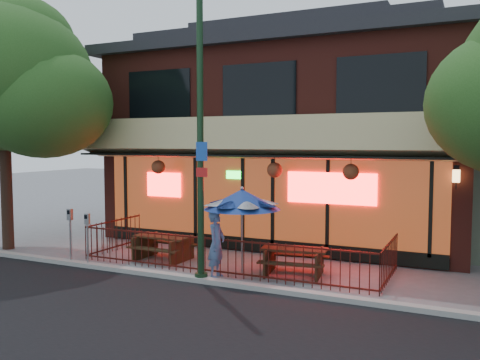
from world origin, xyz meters
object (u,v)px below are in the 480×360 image
at_px(parking_meter_near, 87,231).
at_px(parking_meter_far, 70,227).
at_px(street_light, 200,153).
at_px(picnic_table_right, 294,257).
at_px(street_tree_left, 6,70).
at_px(picnic_table_left, 163,244).
at_px(pedestrian, 216,244).
at_px(patio_umbrella, 242,199).

relative_size(parking_meter_near, parking_meter_far, 0.95).
bearing_deg(street_light, picnic_table_right, 38.48).
bearing_deg(parking_meter_far, street_tree_left, 166.43).
relative_size(picnic_table_left, parking_meter_far, 1.10).
xyz_separation_m(picnic_table_left, parking_meter_near, (-1.42, -1.56, 0.53)).
distance_m(street_tree_left, picnic_table_right, 10.73).
bearing_deg(street_light, picnic_table_left, 144.56).
height_order(street_light, street_tree_left, street_tree_left).
bearing_deg(parking_meter_near, street_tree_left, 167.89).
distance_m(picnic_table_right, pedestrian, 2.03).
bearing_deg(pedestrian, street_light, 158.56).
bearing_deg(picnic_table_left, street_light, -35.44).
bearing_deg(street_light, pedestrian, 72.10).
relative_size(picnic_table_left, picnic_table_right, 0.94).
xyz_separation_m(street_light, patio_umbrella, (0.60, 1.10, -1.20)).
relative_size(street_tree_left, parking_meter_far, 5.16).
bearing_deg(parking_meter_near, pedestrian, 8.56).
bearing_deg(street_tree_left, parking_meter_far, -13.57).
xyz_separation_m(picnic_table_left, parking_meter_far, (-2.09, -1.50, 0.59)).
height_order(picnic_table_left, parking_meter_far, parking_meter_far).
relative_size(pedestrian, parking_meter_near, 1.15).
height_order(pedestrian, parking_meter_far, pedestrian).
bearing_deg(picnic_table_right, pedestrian, -149.94).
height_order(patio_umbrella, parking_meter_near, patio_umbrella).
bearing_deg(parking_meter_far, picnic_table_left, 35.70).
bearing_deg(parking_meter_far, street_light, -0.04).
height_order(street_tree_left, parking_meter_far, street_tree_left).
bearing_deg(street_light, parking_meter_near, -179.13).
bearing_deg(parking_meter_near, picnic_table_left, 47.65).
bearing_deg(picnic_table_left, parking_meter_far, -144.30).
distance_m(picnic_table_left, pedestrian, 2.51).
bearing_deg(patio_umbrella, street_light, -118.45).
height_order(picnic_table_left, parking_meter_near, parking_meter_near).
bearing_deg(parking_meter_near, street_light, 0.87).
xyz_separation_m(picnic_table_left, pedestrian, (2.28, -1.00, 0.38)).
height_order(street_tree_left, patio_umbrella, street_tree_left).
distance_m(street_light, parking_meter_near, 4.14).
distance_m(street_tree_left, patio_umbrella, 8.88).
xyz_separation_m(street_tree_left, parking_meter_far, (3.26, -0.79, -4.61)).
bearing_deg(picnic_table_left, parking_meter_near, -132.35).
height_order(picnic_table_right, pedestrian, pedestrian).
distance_m(street_tree_left, pedestrian, 9.02).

